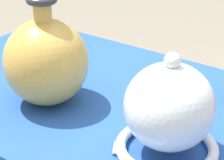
# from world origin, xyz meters

# --- Properties ---
(display_table) EXTENTS (1.23, 0.65, 0.79)m
(display_table) POSITION_xyz_m (0.00, -0.02, 0.70)
(display_table) COLOR olive
(display_table) RESTS_ON ground_plane
(vase_tall_bulbous) EXTENTS (0.20, 0.20, 0.26)m
(vase_tall_bulbous) POSITION_xyz_m (-0.18, -0.10, 0.89)
(vase_tall_bulbous) COLOR gold
(vase_tall_bulbous) RESTS_ON display_table
(vase_dome_bell) EXTENTS (0.21, 0.22, 0.22)m
(vase_dome_bell) POSITION_xyz_m (0.16, -0.12, 0.88)
(vase_dome_bell) COLOR white
(vase_dome_bell) RESTS_ON display_table
(pot_squat_cobalt) EXTENTS (0.13, 0.13, 0.07)m
(pot_squat_cobalt) POSITION_xyz_m (-0.41, 0.16, 0.82)
(pot_squat_cobalt) COLOR #3851A8
(pot_squat_cobalt) RESTS_ON display_table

